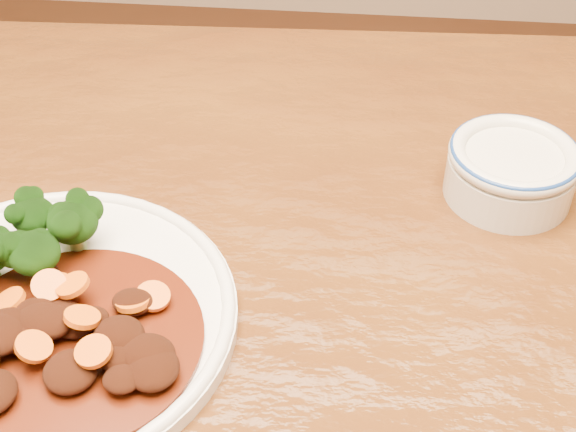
{
  "coord_description": "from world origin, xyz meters",
  "views": [
    {
      "loc": [
        0.07,
        -0.42,
        1.21
      ],
      "look_at": [
        0.02,
        0.09,
        0.77
      ],
      "focal_mm": 50.0,
      "sensor_mm": 36.0,
      "label": 1
    }
  ],
  "objects": [
    {
      "name": "dining_table",
      "position": [
        0.0,
        0.0,
        0.67
      ],
      "size": [
        1.54,
        0.96,
        0.75
      ],
      "rotation": [
        0.0,
        0.0,
        0.04
      ],
      "color": "#532E0E",
      "rests_on": "ground"
    },
    {
      "name": "dinner_plate",
      "position": [
        -0.15,
        -0.04,
        0.76
      ],
      "size": [
        0.29,
        0.29,
        0.02
      ],
      "rotation": [
        0.0,
        0.0,
        0.37
      ],
      "color": "white",
      "rests_on": "dining_table"
    },
    {
      "name": "broccoli_florets",
      "position": [
        -0.18,
        0.02,
        0.79
      ],
      "size": [
        0.13,
        0.09,
        0.05
      ],
      "color": "#6E8E49",
      "rests_on": "dinner_plate"
    },
    {
      "name": "mince_stew",
      "position": [
        -0.12,
        -0.07,
        0.77
      ],
      "size": [
        0.19,
        0.19,
        0.03
      ],
      "color": "#471707",
      "rests_on": "dinner_plate"
    },
    {
      "name": "dip_bowl",
      "position": [
        0.21,
        0.16,
        0.78
      ],
      "size": [
        0.11,
        0.11,
        0.05
      ],
      "rotation": [
        0.0,
        0.0,
        0.39
      ],
      "color": "beige",
      "rests_on": "dining_table"
    }
  ]
}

